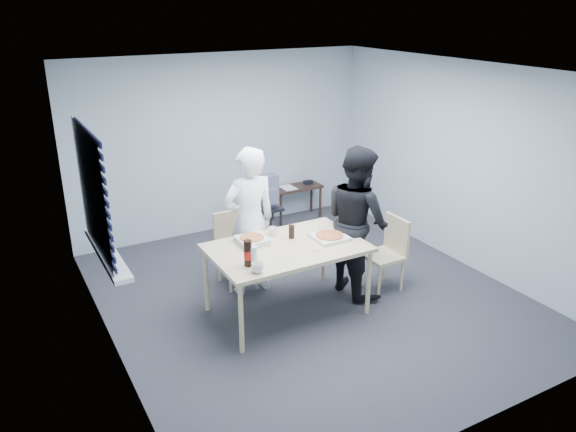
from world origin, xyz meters
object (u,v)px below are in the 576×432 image
side_table (297,191)px  person_white (250,222)px  mug_a (258,268)px  chair_right (389,248)px  backpack (266,192)px  dining_table (287,251)px  stool (266,214)px  person_black (357,221)px  mug_b (273,231)px  soda_bottle (248,254)px  chair_far (234,242)px

side_table → person_white: bearing=-132.8°
mug_a → chair_right: bearing=9.6°
person_white → backpack: person_white is taller
dining_table → stool: bearing=69.5°
dining_table → side_table: size_ratio=2.07×
dining_table → person_black: size_ratio=0.93×
mug_b → soda_bottle: soda_bottle is taller
side_table → mug_b: mug_b is taller
chair_right → soda_bottle: soda_bottle is taller
person_black → stool: (-0.26, 1.80, -0.46)m
side_table → soda_bottle: (-2.10, -2.68, 0.48)m
person_black → stool: person_black is taller
dining_table → mug_b: size_ratio=16.52×
person_black → stool: size_ratio=3.33×
dining_table → backpack: 1.99m
dining_table → person_white: bearing=101.1°
chair_far → person_white: (0.07, -0.32, 0.37)m
mug_a → stool: bearing=61.2°
soda_bottle → chair_right: bearing=4.3°
chair_far → mug_a: size_ratio=7.24×
chair_far → mug_b: (0.21, -0.63, 0.34)m
mug_a → side_table: bearing=53.9°
dining_table → backpack: (0.70, 1.86, 0.01)m
side_table → backpack: size_ratio=1.73×
person_white → mug_a: size_ratio=14.39×
stool → soda_bottle: bearing=-121.1°
chair_right → person_white: (-1.48, 0.73, 0.37)m
chair_right → backpack: (-0.65, 1.94, 0.24)m
stool → mug_a: mug_a is taller
chair_far → soda_bottle: (-0.36, -1.20, 0.42)m
soda_bottle → backpack: bearing=58.7°
stool → mug_a: 2.63m
side_table → mug_a: (-2.08, -2.86, 0.40)m
person_white → soda_bottle: person_white is taller
dining_table → chair_right: size_ratio=1.86×
backpack → dining_table: bearing=-114.9°
dining_table → person_black: bearing=4.2°
dining_table → side_table: bearing=58.0°
person_white → stool: (0.83, 1.22, -0.46)m
chair_far → person_black: 1.52m
chair_far → mug_b: size_ratio=8.90×
side_table → stool: 1.02m
dining_table → chair_far: bearing=101.6°
person_black → chair_right: bearing=-111.4°
mug_a → person_white: bearing=68.4°
stool → soda_bottle: size_ratio=1.97×
chair_right → soda_bottle: bearing=-175.7°
dining_table → soda_bottle: (-0.56, -0.22, 0.19)m
backpack → soda_bottle: size_ratio=1.71×
person_black → soda_bottle: (-1.53, -0.29, 0.05)m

